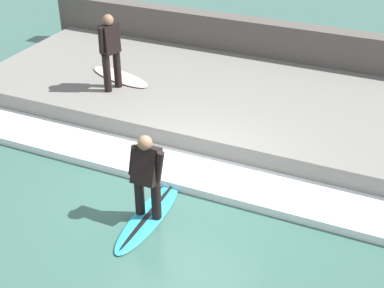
# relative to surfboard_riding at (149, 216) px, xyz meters

# --- Properties ---
(ground_plane) EXTENTS (28.00, 28.00, 0.00)m
(ground_plane) POSITION_rel_surfboard_riding_xyz_m (0.84, -0.17, -0.03)
(ground_plane) COLOR #386056
(concrete_ledge) EXTENTS (4.40, 12.30, 0.51)m
(concrete_ledge) POSITION_rel_surfboard_riding_xyz_m (4.16, -0.17, 0.23)
(concrete_ledge) COLOR slate
(concrete_ledge) RESTS_ON ground_plane
(back_wall) EXTENTS (0.50, 12.92, 1.39)m
(back_wall) POSITION_rel_surfboard_riding_xyz_m (6.61, -0.17, 0.66)
(back_wall) COLOR #544F49
(back_wall) RESTS_ON ground_plane
(wave_foam_crest) EXTENTS (1.09, 11.69, 0.15)m
(wave_foam_crest) POSITION_rel_surfboard_riding_xyz_m (1.41, -0.17, 0.05)
(wave_foam_crest) COLOR white
(wave_foam_crest) RESTS_ON ground_plane
(surfboard_riding) EXTENTS (2.09, 0.50, 0.07)m
(surfboard_riding) POSITION_rel_surfboard_riding_xyz_m (0.00, 0.00, 0.00)
(surfboard_riding) COLOR #2DADD1
(surfboard_riding) RESTS_ON ground_plane
(surfer_riding) EXTENTS (0.43, 0.66, 1.52)m
(surfer_riding) POSITION_rel_surfboard_riding_xyz_m (0.00, 0.00, 0.88)
(surfer_riding) COLOR black
(surfer_riding) RESTS_ON surfboard_riding
(surfer_waiting_near) EXTENTS (0.57, 0.37, 1.72)m
(surfer_waiting_near) POSITION_rel_surfboard_riding_xyz_m (3.19, 2.57, 1.45)
(surfer_waiting_near) COLOR black
(surfer_waiting_near) RESTS_ON concrete_ledge
(surfboard_waiting_near) EXTENTS (1.04, 1.87, 0.06)m
(surfboard_waiting_near) POSITION_rel_surfboard_riding_xyz_m (3.78, 2.74, 0.51)
(surfboard_waiting_near) COLOR beige
(surfboard_waiting_near) RESTS_ON concrete_ledge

